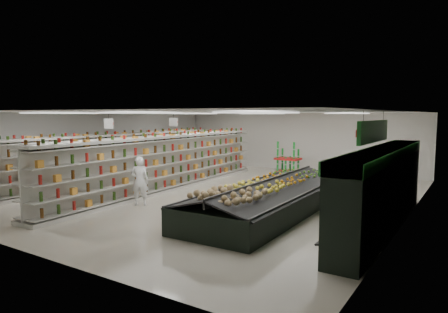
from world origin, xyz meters
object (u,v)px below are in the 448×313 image
Objects in this scene: soda_endcap at (288,160)px; gondola_left at (121,159)px; gondola_center at (168,165)px; produce_island at (269,197)px; shopper_main at (140,181)px; shopper_background at (194,158)px.

gondola_left is at bearing -135.38° from soda_endcap.
gondola_left is 0.98× the size of gondola_center.
gondola_center is at bearing 166.38° from produce_island.
gondola_left is at bearing 167.11° from gondola_center.
gondola_center is 2.97m from shopper_main.
shopper_background is (-4.03, -2.68, 0.11)m from soda_endcap.
produce_island is 4.40× the size of shopper_main.
gondola_left is 8.93m from produce_island.
shopper_main is at bearing -150.08° from shopper_background.
produce_island is 8.48m from shopper_background.
shopper_background is at bearing 143.23° from produce_island.
produce_island is 8.24m from soda_endcap.
soda_endcap reaches higher than produce_island.
soda_endcap is at bearing -48.11° from shopper_background.
soda_endcap is (-2.76, 7.76, 0.26)m from produce_island.
shopper_background reaches higher than soda_endcap.
gondola_left reaches higher than shopper_main.
shopper_background reaches higher than shopper_main.
shopper_main is at bearing -70.80° from gondola_center.
gondola_left reaches higher than shopper_background.
produce_island is 4.72× the size of soda_endcap.
gondola_center is 5.50m from produce_island.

